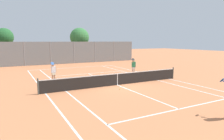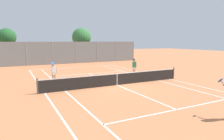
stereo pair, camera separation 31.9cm
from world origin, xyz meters
TOP-DOWN VIEW (x-y plane):
  - ground_plane at (0.00, 0.00)m, footprint 120.00×120.00m
  - court_line_markings at (0.00, 0.00)m, footprint 11.10×23.90m
  - tennis_net at (0.00, 0.00)m, footprint 12.00×0.10m
  - player_far_left at (-4.19, 3.62)m, footprint 0.58×0.81m
  - player_far_right at (3.82, 3.37)m, footprint 0.79×0.71m
  - loose_tennis_ball_0 at (5.08, 4.20)m, footprint 0.07×0.07m
  - loose_tennis_ball_1 at (-0.56, -1.34)m, footprint 0.07×0.07m
  - back_fence at (-0.00, 16.89)m, footprint 25.14×0.08m
  - tree_behind_left at (-7.68, 20.93)m, footprint 2.67×2.67m
  - tree_behind_right at (3.74, 19.75)m, footprint 3.25×3.25m

SIDE VIEW (x-z plane):
  - ground_plane at x=0.00m, z-range 0.00..0.00m
  - court_line_markings at x=0.00m, z-range 0.00..0.01m
  - loose_tennis_ball_0 at x=5.08m, z-range 0.00..0.07m
  - loose_tennis_ball_1 at x=-0.56m, z-range 0.00..0.07m
  - tennis_net at x=0.00m, z-range -0.03..1.04m
  - player_far_left at x=-4.19m, z-range 0.04..1.81m
  - player_far_right at x=3.82m, z-range 0.04..1.81m
  - back_fence at x=0.00m, z-range 0.00..3.39m
  - tree_behind_left at x=-7.68m, z-range 1.29..6.70m
  - tree_behind_right at x=3.74m, z-range 1.16..6.88m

